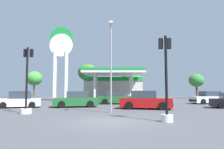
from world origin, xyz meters
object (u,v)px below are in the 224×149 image
car_0 (146,101)px  car_5 (76,100)px  car_3 (209,98)px  corner_streetlamp (111,59)px  traffic_signal_1 (27,93)px  tree_1 (88,72)px  tree_3 (197,81)px  tree_2 (132,78)px  station_pole_sign (61,54)px  traffic_signal_0 (167,88)px  car_2 (21,98)px  tree_0 (35,78)px  car_4 (117,98)px  car_1 (20,101)px

car_0 → car_5: car_0 is taller
car_3 → corner_streetlamp: (-11.73, -10.40, 3.19)m
traffic_signal_1 → tree_1: 26.69m
car_3 → tree_3: (5.32, 16.67, 2.89)m
tree_2 → tree_3: size_ratio=1.21×
tree_1 → car_0: bearing=-71.2°
station_pole_sign → car_0: station_pole_sign is taller
traffic_signal_0 → corner_streetlamp: bearing=126.5°
car_2 → car_0: bearing=-27.6°
tree_1 → tree_2: bearing=-0.5°
car_0 → traffic_signal_0: size_ratio=1.05×
traffic_signal_1 → tree_1: bearing=87.4°
tree_3 → tree_1: bearing=-177.8°
car_0 → traffic_signal_1: bearing=-157.9°
tree_2 → corner_streetlamp: size_ratio=0.93×
car_3 → tree_0: size_ratio=0.81×
tree_3 → corner_streetlamp: bearing=-122.2°
traffic_signal_0 → corner_streetlamp: size_ratio=0.71×
tree_3 → car_2: bearing=-150.2°
traffic_signal_1 → tree_0: 29.37m
traffic_signal_0 → car_5: bearing=123.8°
car_4 → tree_0: tree_0 is taller
traffic_signal_0 → tree_3: bearing=65.5°
car_1 → tree_1: (3.88, 21.38, 4.49)m
car_2 → tree_1: bearing=67.4°
car_0 → car_3: (8.71, 6.92, -0.04)m
car_3 → tree_3: 17.74m
car_4 → tree_2: size_ratio=0.73×
station_pole_sign → tree_0: bearing=129.7°
station_pole_sign → tree_1: (3.36, 7.98, -2.32)m
tree_0 → tree_3: tree_0 is taller
car_4 → tree_2: tree_2 is taller
car_2 → car_5: bearing=-34.8°
car_0 → car_5: 6.78m
tree_2 → tree_1: bearing=179.5°
car_3 → car_4: car_4 is taller
car_4 → car_2: bearing=175.5°
car_1 → traffic_signal_0: traffic_signal_0 is taller
car_0 → car_2: 15.99m
car_1 → car_5: size_ratio=0.92×
station_pole_sign → car_4: size_ratio=2.73×
car_1 → car_3: size_ratio=0.94×
car_0 → tree_1: 24.46m
car_0 → car_2: size_ratio=1.10×
car_1 → corner_streetlamp: 10.42m
car_3 → car_5: 15.93m
car_1 → tree_0: bearing=107.4°
car_1 → traffic_signal_1: size_ratio=0.90×
tree_2 → traffic_signal_1: bearing=-110.4°
car_2 → tree_1: 17.21m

